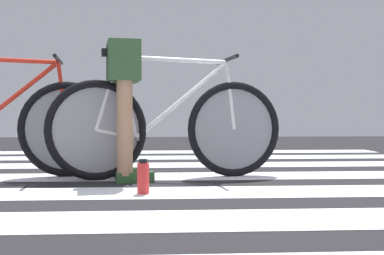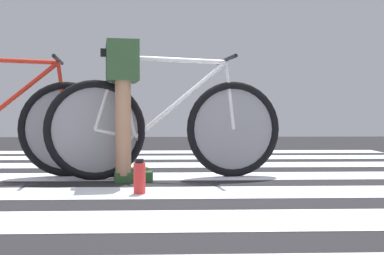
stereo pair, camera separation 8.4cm
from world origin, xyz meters
TOP-DOWN VIEW (x-y plane):
  - ground at (0.00, 0.00)m, footprint 18.00×14.00m
  - crosswalk_markings at (0.02, 0.12)m, footprint 5.50×6.49m
  - bicycle_1_of_2 at (0.06, 0.76)m, footprint 1.72×0.54m
  - cyclist_1_of_2 at (-0.25, 0.71)m, footprint 0.37×0.44m
  - water_bottle at (-0.08, 0.08)m, footprint 0.07×0.07m

SIDE VIEW (x-z plane):
  - ground at x=0.00m, z-range 0.00..0.02m
  - crosswalk_markings at x=0.02m, z-range 0.02..0.02m
  - water_bottle at x=-0.08m, z-range 0.01..0.22m
  - bicycle_1_of_2 at x=0.06m, z-range -0.06..0.87m
  - cyclist_1_of_2 at x=-0.25m, z-range 0.16..1.15m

